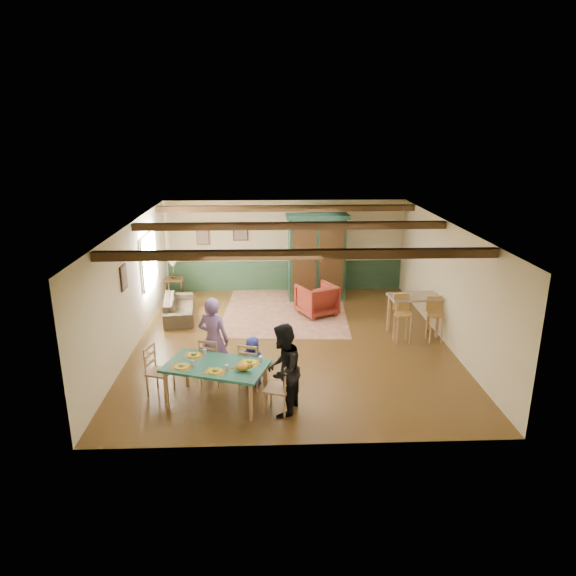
{
  "coord_description": "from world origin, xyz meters",
  "views": [
    {
      "loc": [
        -0.5,
        -10.83,
        4.66
      ],
      "look_at": [
        -0.05,
        0.46,
        1.15
      ],
      "focal_mm": 32.0,
      "sensor_mm": 36.0,
      "label": 1
    }
  ],
  "objects_px": {
    "person_man": "(214,340)",
    "cat": "(243,367)",
    "armchair": "(317,299)",
    "dining_chair_end_right": "(277,387)",
    "table_lamp": "(173,269)",
    "dining_chair_far_left": "(213,360)",
    "dining_table": "(217,384)",
    "armoire": "(317,257)",
    "end_table": "(174,289)",
    "dining_chair_end_left": "(160,371)",
    "person_woman": "(283,370)",
    "sofa": "(179,307)",
    "bar_stool_right": "(435,320)",
    "person_child": "(253,362)",
    "bar_stool_left": "(403,319)",
    "dining_chair_far_right": "(251,365)",
    "counter_table": "(413,315)"
  },
  "relations": [
    {
      "from": "dining_chair_end_left",
      "to": "bar_stool_right",
      "type": "relative_size",
      "value": 0.9
    },
    {
      "from": "armchair",
      "to": "bar_stool_left",
      "type": "distance_m",
      "value": 2.59
    },
    {
      "from": "person_woman",
      "to": "sofa",
      "type": "relative_size",
      "value": 0.87
    },
    {
      "from": "dining_table",
      "to": "armoire",
      "type": "xyz_separation_m",
      "value": [
        2.29,
        5.77,
        0.85
      ]
    },
    {
      "from": "dining_chair_end_right",
      "to": "cat",
      "type": "relative_size",
      "value": 2.64
    },
    {
      "from": "dining_chair_end_right",
      "to": "table_lamp",
      "type": "distance_m",
      "value": 6.83
    },
    {
      "from": "dining_chair_far_right",
      "to": "dining_chair_end_left",
      "type": "distance_m",
      "value": 1.66
    },
    {
      "from": "table_lamp",
      "to": "counter_table",
      "type": "height_order",
      "value": "table_lamp"
    },
    {
      "from": "dining_chair_end_right",
      "to": "dining_chair_far_left",
      "type": "bearing_deg",
      "value": -114.92
    },
    {
      "from": "person_man",
      "to": "cat",
      "type": "xyz_separation_m",
      "value": [
        0.6,
        -1.12,
        -0.02
      ]
    },
    {
      "from": "person_child",
      "to": "end_table",
      "type": "height_order",
      "value": "person_child"
    },
    {
      "from": "armchair",
      "to": "dining_chair_end_right",
      "type": "bearing_deg",
      "value": 50.16
    },
    {
      "from": "dining_chair_far_left",
      "to": "end_table",
      "type": "height_order",
      "value": "dining_chair_far_left"
    },
    {
      "from": "dining_chair_far_left",
      "to": "armchair",
      "type": "bearing_deg",
      "value": -104.06
    },
    {
      "from": "armoire",
      "to": "table_lamp",
      "type": "bearing_deg",
      "value": 176.89
    },
    {
      "from": "dining_chair_far_right",
      "to": "person_woman",
      "type": "distance_m",
      "value": 1.14
    },
    {
      "from": "person_woman",
      "to": "end_table",
      "type": "relative_size",
      "value": 2.59
    },
    {
      "from": "dining_chair_far_left",
      "to": "bar_stool_left",
      "type": "distance_m",
      "value": 4.46
    },
    {
      "from": "person_woman",
      "to": "bar_stool_left",
      "type": "height_order",
      "value": "person_woman"
    },
    {
      "from": "person_man",
      "to": "armoire",
      "type": "xyz_separation_m",
      "value": [
        2.41,
        4.91,
        0.38
      ]
    },
    {
      "from": "counter_table",
      "to": "dining_chair_end_left",
      "type": "bearing_deg",
      "value": -153.78
    },
    {
      "from": "cat",
      "to": "armchair",
      "type": "xyz_separation_m",
      "value": [
        1.71,
        4.72,
        -0.41
      ]
    },
    {
      "from": "person_man",
      "to": "bar_stool_right",
      "type": "bearing_deg",
      "value": -141.86
    },
    {
      "from": "dining_table",
      "to": "person_woman",
      "type": "distance_m",
      "value": 1.29
    },
    {
      "from": "person_woman",
      "to": "cat",
      "type": "height_order",
      "value": "person_woman"
    },
    {
      "from": "counter_table",
      "to": "sofa",
      "type": "bearing_deg",
      "value": 166.22
    },
    {
      "from": "end_table",
      "to": "bar_stool_left",
      "type": "distance_m",
      "value": 6.59
    },
    {
      "from": "end_table",
      "to": "cat",
      "type": "bearing_deg",
      "value": -69.98
    },
    {
      "from": "dining_chair_far_left",
      "to": "armoire",
      "type": "height_order",
      "value": "armoire"
    },
    {
      "from": "dining_chair_end_left",
      "to": "armchair",
      "type": "distance_m",
      "value": 5.24
    },
    {
      "from": "dining_chair_far_left",
      "to": "bar_stool_right",
      "type": "height_order",
      "value": "bar_stool_right"
    },
    {
      "from": "dining_table",
      "to": "dining_chair_far_right",
      "type": "xyz_separation_m",
      "value": [
        0.59,
        0.54,
        0.1
      ]
    },
    {
      "from": "cat",
      "to": "dining_chair_end_right",
      "type": "bearing_deg",
      "value": 9.46
    },
    {
      "from": "dining_chair_far_right",
      "to": "cat",
      "type": "xyz_separation_m",
      "value": [
        -0.11,
        -0.8,
        0.36
      ]
    },
    {
      "from": "person_man",
      "to": "person_child",
      "type": "distance_m",
      "value": 0.85
    },
    {
      "from": "person_woman",
      "to": "armchair",
      "type": "relative_size",
      "value": 1.78
    },
    {
      "from": "dining_chair_far_left",
      "to": "person_child",
      "type": "xyz_separation_m",
      "value": [
        0.76,
        -0.17,
        0.03
      ]
    },
    {
      "from": "dining_chair_far_right",
      "to": "bar_stool_right",
      "type": "relative_size",
      "value": 0.9
    },
    {
      "from": "armchair",
      "to": "person_man",
      "type": "bearing_deg",
      "value": 30.6
    },
    {
      "from": "person_woman",
      "to": "armchair",
      "type": "distance_m",
      "value": 4.97
    },
    {
      "from": "armoire",
      "to": "sofa",
      "type": "height_order",
      "value": "armoire"
    },
    {
      "from": "person_child",
      "to": "sofa",
      "type": "distance_m",
      "value": 4.28
    },
    {
      "from": "dining_chair_end_right",
      "to": "sofa",
      "type": "height_order",
      "value": "dining_chair_end_right"
    },
    {
      "from": "person_man",
      "to": "armchair",
      "type": "xyz_separation_m",
      "value": [
        2.31,
        3.6,
        -0.43
      ]
    },
    {
      "from": "end_table",
      "to": "person_woman",
      "type": "bearing_deg",
      "value": -65.03
    },
    {
      "from": "person_woman",
      "to": "table_lamp",
      "type": "xyz_separation_m",
      "value": [
        -2.91,
        6.24,
        0.1
      ]
    },
    {
      "from": "armoire",
      "to": "bar_stool_left",
      "type": "height_order",
      "value": "armoire"
    },
    {
      "from": "cat",
      "to": "armchair",
      "type": "relative_size",
      "value": 0.39
    },
    {
      "from": "cat",
      "to": "end_table",
      "type": "distance_m",
      "value": 6.53
    },
    {
      "from": "end_table",
      "to": "armchair",
      "type": "bearing_deg",
      "value": -19.54
    }
  ]
}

